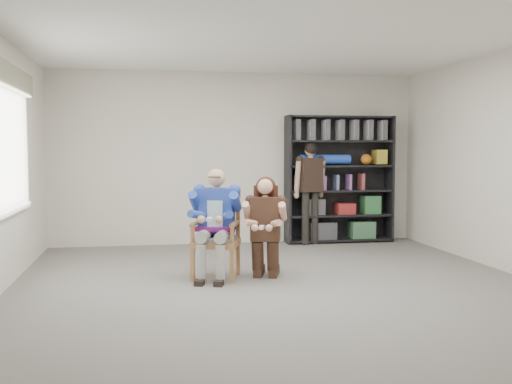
{
  "coord_description": "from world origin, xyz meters",
  "views": [
    {
      "loc": [
        -1.45,
        -6.24,
        1.55
      ],
      "look_at": [
        -0.2,
        0.6,
        1.05
      ],
      "focal_mm": 42.0,
      "sensor_mm": 36.0,
      "label": 1
    }
  ],
  "objects": [
    {
      "name": "seated_man",
      "position": [
        -0.65,
        0.84,
        0.66
      ],
      "size": [
        0.79,
        0.93,
        1.33
      ],
      "primitive_type": null,
      "rotation": [
        0.0,
        0.0,
        -0.31
      ],
      "color": "#294B89",
      "rests_on": "floor"
    },
    {
      "name": "armchair",
      "position": [
        -0.65,
        0.84,
        0.51
      ],
      "size": [
        0.74,
        0.72,
        1.02
      ],
      "primitive_type": null,
      "rotation": [
        0.0,
        0.0,
        -0.31
      ],
      "color": "olive",
      "rests_on": "floor"
    },
    {
      "name": "bookshelf",
      "position": [
        1.7,
        3.28,
        1.05
      ],
      "size": [
        1.8,
        0.38,
        2.1
      ],
      "primitive_type": null,
      "color": "black",
      "rests_on": "floor"
    },
    {
      "name": "window_left",
      "position": [
        -2.95,
        1.0,
        1.63
      ],
      "size": [
        0.16,
        2.0,
        1.75
      ],
      "primitive_type": null,
      "color": "silver",
      "rests_on": "room_shell"
    },
    {
      "name": "kneeling_woman",
      "position": [
        -0.07,
        0.72,
        0.61
      ],
      "size": [
        0.73,
        0.93,
        1.22
      ],
      "primitive_type": null,
      "rotation": [
        0.0,
        0.0,
        -0.31
      ],
      "color": "#331E16",
      "rests_on": "floor"
    },
    {
      "name": "standing_man",
      "position": [
        1.16,
        3.13,
        0.83
      ],
      "size": [
        0.57,
        0.4,
        1.65
      ],
      "primitive_type": null,
      "rotation": [
        0.0,
        0.0,
        0.25
      ],
      "color": "black",
      "rests_on": "floor"
    },
    {
      "name": "floor",
      "position": [
        0.0,
        0.0,
        0.0
      ],
      "size": [
        6.0,
        7.0,
        0.01
      ],
      "primitive_type": "cube",
      "color": "#625F5B",
      "rests_on": "ground"
    },
    {
      "name": "room_shell",
      "position": [
        0.0,
        0.0,
        1.4
      ],
      "size": [
        6.0,
        7.0,
        2.8
      ],
      "primitive_type": null,
      "color": "silver",
      "rests_on": "ground"
    }
  ]
}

